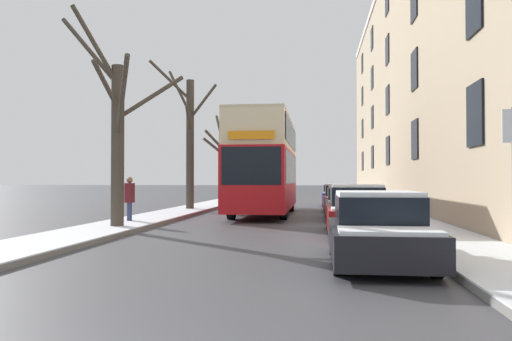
{
  "coord_description": "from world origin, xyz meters",
  "views": [
    {
      "loc": [
        1.69,
        -3.04,
        1.66
      ],
      "look_at": [
        -0.6,
        15.72,
        2.03
      ],
      "focal_mm": 35.0,
      "sensor_mm": 36.0,
      "label": 1
    }
  ],
  "objects_px": {
    "bare_tree_left_2": "(222,159)",
    "parked_car_0": "(378,231)",
    "parked_car_4": "(336,196)",
    "bare_tree_left_1": "(189,138)",
    "double_decker_bus": "(265,161)",
    "bare_tree_left_0": "(116,130)",
    "parked_car_1": "(356,212)",
    "parked_car_2": "(345,204)",
    "parked_car_3": "(339,199)",
    "pedestrian_left_sidewalk": "(130,198)"
  },
  "relations": [
    {
      "from": "bare_tree_left_1",
      "to": "bare_tree_left_2",
      "type": "distance_m",
      "value": 8.83
    },
    {
      "from": "bare_tree_left_1",
      "to": "parked_car_2",
      "type": "bearing_deg",
      "value": -28.59
    },
    {
      "from": "bare_tree_left_2",
      "to": "parked_car_3",
      "type": "height_order",
      "value": "bare_tree_left_2"
    },
    {
      "from": "parked_car_3",
      "to": "parked_car_4",
      "type": "xyz_separation_m",
      "value": [
        0.0,
        5.19,
        0.01
      ]
    },
    {
      "from": "bare_tree_left_0",
      "to": "parked_car_4",
      "type": "distance_m",
      "value": 18.64
    },
    {
      "from": "parked_car_1",
      "to": "parked_car_4",
      "type": "relative_size",
      "value": 0.99
    },
    {
      "from": "bare_tree_left_2",
      "to": "parked_car_4",
      "type": "distance_m",
      "value": 8.45
    },
    {
      "from": "bare_tree_left_0",
      "to": "bare_tree_left_1",
      "type": "height_order",
      "value": "bare_tree_left_1"
    },
    {
      "from": "double_decker_bus",
      "to": "parked_car_2",
      "type": "distance_m",
      "value": 4.8
    },
    {
      "from": "bare_tree_left_1",
      "to": "bare_tree_left_2",
      "type": "height_order",
      "value": "bare_tree_left_1"
    },
    {
      "from": "parked_car_3",
      "to": "pedestrian_left_sidewalk",
      "type": "height_order",
      "value": "pedestrian_left_sidewalk"
    },
    {
      "from": "parked_car_2",
      "to": "bare_tree_left_0",
      "type": "bearing_deg",
      "value": -143.25
    },
    {
      "from": "bare_tree_left_1",
      "to": "parked_car_0",
      "type": "distance_m",
      "value": 17.89
    },
    {
      "from": "bare_tree_left_2",
      "to": "parked_car_2",
      "type": "relative_size",
      "value": 1.52
    },
    {
      "from": "double_decker_bus",
      "to": "pedestrian_left_sidewalk",
      "type": "distance_m",
      "value": 7.65
    },
    {
      "from": "double_decker_bus",
      "to": "pedestrian_left_sidewalk",
      "type": "bearing_deg",
      "value": -126.38
    },
    {
      "from": "parked_car_3",
      "to": "pedestrian_left_sidewalk",
      "type": "xyz_separation_m",
      "value": [
        -8.11,
        -9.4,
        0.32
      ]
    },
    {
      "from": "bare_tree_left_1",
      "to": "parked_car_4",
      "type": "relative_size",
      "value": 1.76
    },
    {
      "from": "bare_tree_left_0",
      "to": "parked_car_2",
      "type": "xyz_separation_m",
      "value": [
        7.73,
        5.78,
        -2.65
      ]
    },
    {
      "from": "double_decker_bus",
      "to": "pedestrian_left_sidewalk",
      "type": "relative_size",
      "value": 5.73
    },
    {
      "from": "bare_tree_left_0",
      "to": "parked_car_3",
      "type": "distance_m",
      "value": 14.16
    },
    {
      "from": "double_decker_bus",
      "to": "parked_car_1",
      "type": "relative_size",
      "value": 2.33
    },
    {
      "from": "parked_car_2",
      "to": "parked_car_0",
      "type": "bearing_deg",
      "value": -90.0
    },
    {
      "from": "parked_car_4",
      "to": "bare_tree_left_1",
      "type": "bearing_deg",
      "value": -139.94
    },
    {
      "from": "bare_tree_left_0",
      "to": "double_decker_bus",
      "type": "xyz_separation_m",
      "value": [
        4.06,
        8.18,
        -0.72
      ]
    },
    {
      "from": "parked_car_1",
      "to": "parked_car_3",
      "type": "xyz_separation_m",
      "value": [
        -0.0,
        11.7,
        -0.04
      ]
    },
    {
      "from": "parked_car_3",
      "to": "parked_car_4",
      "type": "bearing_deg",
      "value": 90.0
    },
    {
      "from": "bare_tree_left_1",
      "to": "parked_car_3",
      "type": "height_order",
      "value": "bare_tree_left_1"
    },
    {
      "from": "bare_tree_left_2",
      "to": "pedestrian_left_sidewalk",
      "type": "bearing_deg",
      "value": -91.06
    },
    {
      "from": "parked_car_1",
      "to": "parked_car_2",
      "type": "xyz_separation_m",
      "value": [
        -0.0,
        5.91,
        -0.04
      ]
    },
    {
      "from": "parked_car_1",
      "to": "parked_car_2",
      "type": "height_order",
      "value": "parked_car_1"
    },
    {
      "from": "parked_car_4",
      "to": "pedestrian_left_sidewalk",
      "type": "relative_size",
      "value": 2.48
    },
    {
      "from": "pedestrian_left_sidewalk",
      "to": "parked_car_0",
      "type": "bearing_deg",
      "value": -155.31
    },
    {
      "from": "bare_tree_left_2",
      "to": "double_decker_bus",
      "type": "height_order",
      "value": "bare_tree_left_2"
    },
    {
      "from": "bare_tree_left_2",
      "to": "parked_car_4",
      "type": "relative_size",
      "value": 1.53
    },
    {
      "from": "bare_tree_left_0",
      "to": "parked_car_4",
      "type": "xyz_separation_m",
      "value": [
        7.73,
        16.75,
        -2.63
      ]
    },
    {
      "from": "parked_car_1",
      "to": "pedestrian_left_sidewalk",
      "type": "relative_size",
      "value": 2.46
    },
    {
      "from": "bare_tree_left_0",
      "to": "parked_car_2",
      "type": "relative_size",
      "value": 1.65
    },
    {
      "from": "pedestrian_left_sidewalk",
      "to": "parked_car_2",
      "type": "bearing_deg",
      "value": -87.5
    },
    {
      "from": "bare_tree_left_2",
      "to": "parked_car_0",
      "type": "distance_m",
      "value": 25.83
    },
    {
      "from": "bare_tree_left_0",
      "to": "bare_tree_left_2",
      "type": "height_order",
      "value": "bare_tree_left_0"
    },
    {
      "from": "bare_tree_left_0",
      "to": "parked_car_2",
      "type": "bearing_deg",
      "value": 36.75
    },
    {
      "from": "bare_tree_left_2",
      "to": "parked_car_1",
      "type": "height_order",
      "value": "bare_tree_left_2"
    },
    {
      "from": "bare_tree_left_1",
      "to": "parked_car_1",
      "type": "bearing_deg",
      "value": -52.25
    },
    {
      "from": "parked_car_1",
      "to": "parked_car_4",
      "type": "xyz_separation_m",
      "value": [
        0.0,
        16.89,
        -0.02
      ]
    },
    {
      "from": "bare_tree_left_1",
      "to": "parked_car_1",
      "type": "height_order",
      "value": "bare_tree_left_1"
    },
    {
      "from": "bare_tree_left_1",
      "to": "double_decker_bus",
      "type": "relative_size",
      "value": 0.76
    },
    {
      "from": "bare_tree_left_0",
      "to": "parked_car_3",
      "type": "bearing_deg",
      "value": 56.22
    },
    {
      "from": "parked_car_1",
      "to": "parked_car_4",
      "type": "bearing_deg",
      "value": 90.0
    },
    {
      "from": "pedestrian_left_sidewalk",
      "to": "bare_tree_left_2",
      "type": "bearing_deg",
      "value": -22.58
    }
  ]
}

